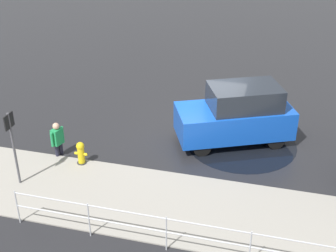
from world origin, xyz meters
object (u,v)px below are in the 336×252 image
object	(u,v)px
fire_hydrant	(81,153)
sign_post	(12,139)
moving_hatchback	(237,115)
pedestrian	(57,138)

from	to	relation	value
fire_hydrant	sign_post	xyz separation A→B (m)	(1.36, 1.48, 1.18)
moving_hatchback	fire_hydrant	distance (m)	5.38
fire_hydrant	sign_post	size ratio (longest dim) A/B	0.33
moving_hatchback	pedestrian	bearing A→B (deg)	23.90
moving_hatchback	sign_post	distance (m)	7.32
fire_hydrant	pedestrian	xyz separation A→B (m)	(0.93, -0.29, 0.28)
moving_hatchback	fire_hydrant	bearing A→B (deg)	30.79
fire_hydrant	sign_post	distance (m)	2.33
pedestrian	sign_post	distance (m)	2.03
pedestrian	fire_hydrant	bearing A→B (deg)	162.75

